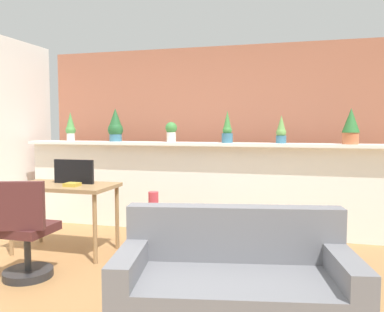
% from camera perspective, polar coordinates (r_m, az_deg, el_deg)
% --- Properties ---
extents(ground_plane, '(12.00, 12.00, 0.00)m').
position_cam_1_polar(ground_plane, '(3.49, -7.97, -18.98)').
color(ground_plane, '#9E7042').
extents(divider_wall, '(4.80, 0.16, 1.13)m').
position_cam_1_polar(divider_wall, '(5.17, 0.67, -4.71)').
color(divider_wall, white).
rests_on(divider_wall, ground).
extents(plant_shelf, '(4.80, 0.34, 0.04)m').
position_cam_1_polar(plant_shelf, '(5.07, 0.57, 1.76)').
color(plant_shelf, white).
rests_on(plant_shelf, divider_wall).
extents(brick_wall_behind, '(4.80, 0.10, 2.50)m').
position_cam_1_polar(brick_wall_behind, '(5.69, 2.18, 3.05)').
color(brick_wall_behind, '#AD664C').
rests_on(brick_wall_behind, ground).
extents(potted_plant_0, '(0.14, 0.14, 0.40)m').
position_cam_1_polar(potted_plant_0, '(5.83, -17.22, 4.02)').
color(potted_plant_0, silver).
rests_on(potted_plant_0, plant_shelf).
extents(potted_plant_1, '(0.21, 0.21, 0.45)m').
position_cam_1_polar(potted_plant_1, '(5.50, -11.06, 4.29)').
color(potted_plant_1, '#386B84').
rests_on(potted_plant_1, plant_shelf).
extents(potted_plant_2, '(0.15, 0.15, 0.26)m').
position_cam_1_polar(potted_plant_2, '(5.16, -3.04, 3.64)').
color(potted_plant_2, silver).
rests_on(potted_plant_2, plant_shelf).
extents(potted_plant_3, '(0.14, 0.14, 0.40)m').
position_cam_1_polar(potted_plant_3, '(4.96, 5.15, 3.87)').
color(potted_plant_3, '#386B84').
rests_on(potted_plant_3, plant_shelf).
extents(potted_plant_4, '(0.12, 0.12, 0.34)m').
position_cam_1_polar(potted_plant_4, '(4.93, 12.83, 3.59)').
color(potted_plant_4, '#386B84').
rests_on(potted_plant_4, plant_shelf).
extents(potted_plant_5, '(0.20, 0.20, 0.42)m').
position_cam_1_polar(potted_plant_5, '(4.91, 22.07, 4.12)').
color(potted_plant_5, '#C66B42').
rests_on(potted_plant_5, plant_shelf).
extents(desk, '(1.10, 0.60, 0.75)m').
position_cam_1_polar(desk, '(4.51, -18.03, -4.99)').
color(desk, '#99754C').
rests_on(desk, ground).
extents(tv_monitor, '(0.47, 0.04, 0.26)m').
position_cam_1_polar(tv_monitor, '(4.51, -16.79, -2.18)').
color(tv_monitor, black).
rests_on(tv_monitor, desk).
extents(office_chair, '(0.50, 0.50, 0.91)m').
position_cam_1_polar(office_chair, '(3.88, -23.12, -10.80)').
color(office_chair, '#262628').
rests_on(office_chair, ground).
extents(side_cube_shelf, '(0.40, 0.41, 0.50)m').
position_cam_1_polar(side_cube_shelf, '(4.28, -5.06, -10.97)').
color(side_cube_shelf, '#4C4238').
rests_on(side_cube_shelf, ground).
extents(vase_on_shelf, '(0.11, 0.11, 0.18)m').
position_cam_1_polar(vase_on_shelf, '(4.25, -5.63, -6.38)').
color(vase_on_shelf, '#CC3D47').
rests_on(vase_on_shelf, side_cube_shelf).
extents(book_on_desk, '(0.15, 0.14, 0.04)m').
position_cam_1_polar(book_on_desk, '(4.32, -17.00, -3.99)').
color(book_on_desk, gold).
rests_on(book_on_desk, desk).
extents(couch, '(1.67, 1.04, 0.80)m').
position_cam_1_polar(couch, '(2.81, 6.22, -18.69)').
color(couch, slate).
rests_on(couch, ground).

